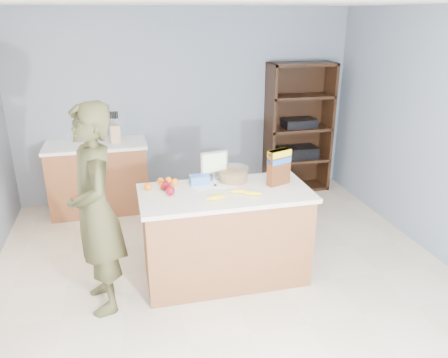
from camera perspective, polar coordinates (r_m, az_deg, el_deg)
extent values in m
cube|color=beige|center=(4.15, 1.18, -14.74)|extent=(4.50, 5.00, 0.02)
cube|color=gray|center=(5.94, -4.96, 9.47)|extent=(4.50, 0.02, 2.50)
cube|color=white|center=(3.37, 1.51, 22.30)|extent=(4.50, 5.00, 0.02)
cube|color=brown|center=(4.17, 0.16, -7.58)|extent=(1.50, 0.70, 0.86)
cube|color=silver|center=(3.97, 0.17, -1.87)|extent=(1.56, 0.76, 0.04)
cube|color=black|center=(4.36, 0.16, -11.98)|extent=(1.46, 0.66, 0.10)
cube|color=brown|center=(5.82, -15.98, 0.07)|extent=(1.20, 0.60, 0.86)
cube|color=white|center=(5.68, -16.43, 4.31)|extent=(1.24, 0.62, 0.04)
cube|color=black|center=(6.41, 9.08, 6.93)|extent=(0.90, 0.04, 1.80)
cube|color=black|center=(6.10, 5.96, 6.36)|extent=(0.04, 0.40, 1.80)
cube|color=black|center=(6.43, 13.26, 6.67)|extent=(0.04, 0.40, 1.80)
cube|color=black|center=(6.52, 9.24, -0.98)|extent=(0.90, 0.40, 0.04)
cube|color=black|center=(6.37, 9.46, 2.61)|extent=(0.90, 0.40, 0.04)
cube|color=black|center=(6.25, 9.71, 6.53)|extent=(0.90, 0.40, 0.04)
cube|color=black|center=(6.16, 9.96, 10.59)|extent=(0.90, 0.40, 0.04)
cube|color=black|center=(6.10, 10.22, 14.56)|extent=(0.90, 0.40, 0.04)
cube|color=black|center=(6.34, 9.52, 3.47)|extent=(0.55, 0.32, 0.16)
cube|color=black|center=(6.23, 9.75, 7.24)|extent=(0.45, 0.30, 0.12)
imported|color=#3C3B1F|center=(3.73, -16.44, -4.03)|extent=(0.55, 0.73, 1.80)
cube|color=tan|center=(5.62, -13.97, 5.77)|extent=(0.12, 0.10, 0.22)
cylinder|color=black|center=(5.59, -14.52, 7.27)|extent=(0.02, 0.02, 0.09)
cylinder|color=black|center=(5.59, -14.32, 7.28)|extent=(0.02, 0.02, 0.09)
cylinder|color=black|center=(5.59, -14.11, 7.30)|extent=(0.02, 0.02, 0.09)
cylinder|color=black|center=(5.59, -13.91, 7.32)|extent=(0.02, 0.02, 0.09)
cylinder|color=black|center=(5.59, -13.70, 7.34)|extent=(0.02, 0.02, 0.09)
cube|color=white|center=(4.07, -2.48, -1.00)|extent=(0.25, 0.19, 0.00)
cube|color=white|center=(4.07, 0.21, -0.95)|extent=(0.24, 0.17, 0.00)
ellipsoid|color=yellow|center=(3.80, -1.27, -2.35)|extent=(0.18, 0.11, 0.04)
ellipsoid|color=yellow|center=(3.78, -0.93, -2.46)|extent=(0.18, 0.06, 0.04)
ellipsoid|color=yellow|center=(3.91, 1.96, -1.63)|extent=(0.18, 0.08, 0.04)
ellipsoid|color=yellow|center=(3.87, 3.74, -1.90)|extent=(0.18, 0.10, 0.04)
sphere|color=maroon|center=(4.02, -7.61, -0.84)|extent=(0.09, 0.09, 0.09)
sphere|color=maroon|center=(3.90, -7.04, -1.51)|extent=(0.09, 0.09, 0.09)
sphere|color=orange|center=(4.04, -9.87, -0.98)|extent=(0.07, 0.07, 0.07)
sphere|color=orange|center=(4.15, -8.26, -0.28)|extent=(0.07, 0.07, 0.07)
sphere|color=orange|center=(4.04, -7.96, -0.84)|extent=(0.07, 0.07, 0.07)
sphere|color=orange|center=(4.12, -6.43, -0.37)|extent=(0.07, 0.07, 0.07)
sphere|color=orange|center=(4.05, -10.02, -0.92)|extent=(0.07, 0.07, 0.07)
sphere|color=orange|center=(4.04, -7.82, -0.84)|extent=(0.07, 0.07, 0.07)
sphere|color=orange|center=(4.16, -7.23, -0.16)|extent=(0.07, 0.07, 0.07)
cube|color=blue|center=(4.13, -3.23, -0.07)|extent=(0.18, 0.12, 0.08)
cylinder|color=#267219|center=(4.20, 1.20, 0.38)|extent=(0.27, 0.27, 0.09)
cylinder|color=white|center=(4.20, 1.20, 0.64)|extent=(0.30, 0.30, 0.13)
cylinder|color=silver|center=(4.26, -1.32, 0.12)|extent=(0.12, 0.12, 0.01)
cylinder|color=silver|center=(4.25, -1.32, 0.51)|extent=(0.02, 0.02, 0.05)
cube|color=silver|center=(4.21, -1.34, 2.23)|extent=(0.28, 0.09, 0.22)
cube|color=yellow|center=(4.19, -1.23, 2.15)|extent=(0.24, 0.05, 0.18)
cube|color=#592B14|center=(4.10, 7.18, 1.52)|extent=(0.24, 0.15, 0.34)
cube|color=yellow|center=(4.06, 7.26, 3.37)|extent=(0.24, 0.16, 0.06)
cube|color=blue|center=(4.08, 7.22, 2.43)|extent=(0.24, 0.16, 0.05)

